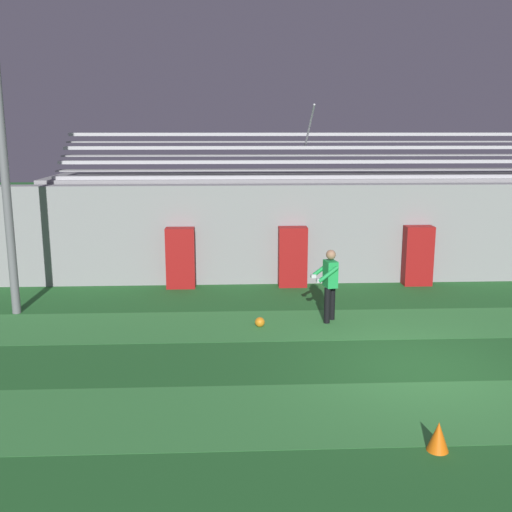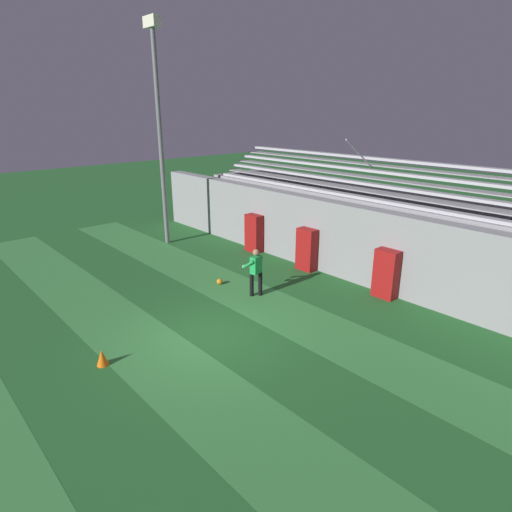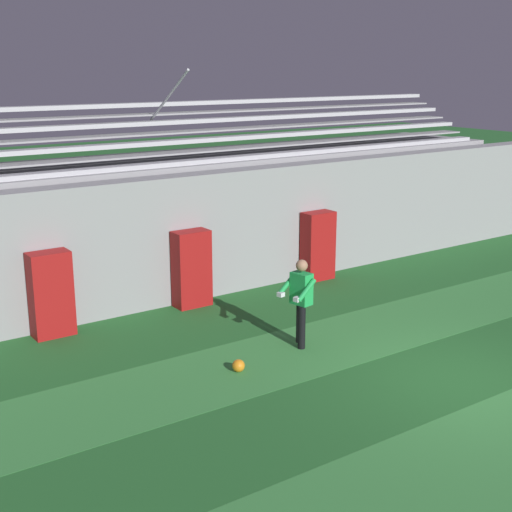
# 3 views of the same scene
# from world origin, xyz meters

# --- Properties ---
(ground_plane) EXTENTS (80.00, 80.00, 0.00)m
(ground_plane) POSITION_xyz_m (0.00, 0.00, 0.00)
(ground_plane) COLOR #236028
(turf_stripe_mid) EXTENTS (28.00, 2.14, 0.01)m
(turf_stripe_mid) POSITION_xyz_m (0.00, -1.72, 0.00)
(turf_stripe_mid) COLOR #38843D
(turf_stripe_mid) RESTS_ON ground
(turf_stripe_far) EXTENTS (28.00, 2.14, 0.01)m
(turf_stripe_far) POSITION_xyz_m (0.00, 2.57, 0.00)
(turf_stripe_far) COLOR #38843D
(turf_stripe_far) RESTS_ON ground
(back_wall) EXTENTS (24.00, 0.60, 2.80)m
(back_wall) POSITION_xyz_m (0.00, 6.50, 1.40)
(back_wall) COLOR gray
(back_wall) RESTS_ON ground
(padding_pillar_gate_left) EXTENTS (0.79, 0.44, 1.68)m
(padding_pillar_gate_left) POSITION_xyz_m (-1.77, 5.95, 0.84)
(padding_pillar_gate_left) COLOR maroon
(padding_pillar_gate_left) RESTS_ON ground
(padding_pillar_gate_right) EXTENTS (0.79, 0.44, 1.68)m
(padding_pillar_gate_right) POSITION_xyz_m (1.77, 5.95, 0.84)
(padding_pillar_gate_right) COLOR maroon
(padding_pillar_gate_right) RESTS_ON ground
(padding_pillar_far_left) EXTENTS (0.79, 0.44, 1.68)m
(padding_pillar_far_left) POSITION_xyz_m (-4.87, 5.95, 0.84)
(padding_pillar_far_left) COLOR maroon
(padding_pillar_far_left) RESTS_ON ground
(bleacher_stand) EXTENTS (18.00, 3.35, 5.03)m
(bleacher_stand) POSITION_xyz_m (-0.00, 8.49, 1.50)
(bleacher_stand) COLOR gray
(bleacher_stand) RESTS_ON ground
(floodlight_pole) EXTENTS (0.90, 0.36, 9.66)m
(floodlight_pole) POSITION_xyz_m (-8.64, 3.76, 5.96)
(floodlight_pole) COLOR slate
(floodlight_pole) RESTS_ON ground
(goalkeeper) EXTENTS (0.59, 0.65, 1.67)m
(goalkeeper) POSITION_xyz_m (-1.26, 2.79, 0.95)
(goalkeeper) COLOR black
(goalkeeper) RESTS_ON ground
(soccer_ball) EXTENTS (0.22, 0.22, 0.22)m
(soccer_ball) POSITION_xyz_m (-2.86, 2.46, 0.11)
(soccer_ball) COLOR orange
(soccer_ball) RESTS_ON ground
(traffic_cone) EXTENTS (0.30, 0.30, 0.42)m
(traffic_cone) POSITION_xyz_m (-0.69, -2.88, 0.21)
(traffic_cone) COLOR orange
(traffic_cone) RESTS_ON ground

